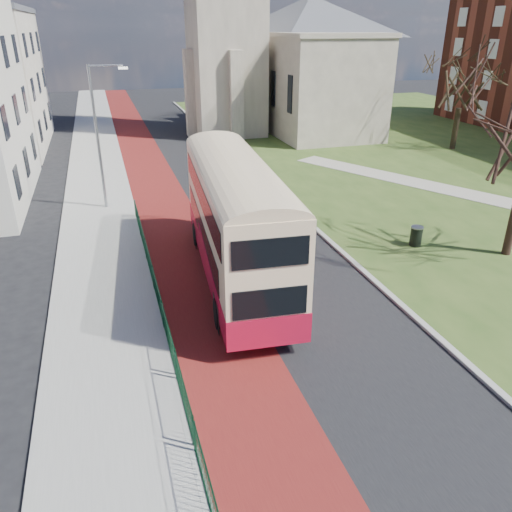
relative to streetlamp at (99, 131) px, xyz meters
name	(u,v)px	position (x,y,z in m)	size (l,w,h in m)	color
ground	(277,380)	(4.35, -18.00, -4.59)	(160.00, 160.00, 0.00)	black
road_carriageway	(199,190)	(5.85, 2.00, -4.59)	(9.00, 120.00, 0.01)	black
bus_lane	(158,194)	(3.15, 2.00, -4.59)	(3.40, 120.00, 0.01)	#591414
pavement_west	(98,198)	(-0.65, 2.00, -4.53)	(4.00, 120.00, 0.12)	gray
kerb_west	(130,195)	(1.35, 2.00, -4.53)	(0.25, 120.00, 0.13)	#999993
kerb_east	(256,176)	(10.45, 4.00, -4.53)	(0.25, 80.00, 0.13)	#999993
grass_green	(485,157)	(30.35, 4.00, -4.57)	(40.00, 80.00, 0.04)	#2F4B1B
pedestrian_railing	(163,314)	(1.40, -14.00, -4.04)	(0.07, 24.00, 1.12)	#0B341D
streetlamp	(99,131)	(0.00, 0.00, 0.00)	(2.13, 0.18, 8.00)	gray
bus	(236,216)	(4.93, -11.07, -1.73)	(3.79, 12.19, 5.02)	#AE102C
winter_tree_far	(464,74)	(29.71, 7.43, 1.66)	(7.49, 7.49, 8.97)	black
litter_bin	(416,236)	(14.31, -10.27, -4.05)	(0.64, 0.64, 0.99)	black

